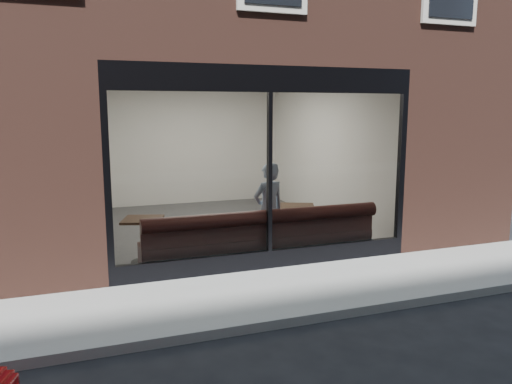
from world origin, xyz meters
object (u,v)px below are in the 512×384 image
object	(u,v)px
person	(269,210)
cafe_table_right	(296,207)
banquette	(260,248)
cafe_table_left	(143,220)
cafe_chair_right	(255,220)

from	to	relation	value
person	cafe_table_right	xyz separation A→B (m)	(0.71, 0.45, -0.08)
person	cafe_table_right	bearing A→B (deg)	-162.14
banquette	person	xyz separation A→B (m)	(0.24, 0.25, 0.60)
banquette	cafe_table_left	world-z (taller)	cafe_table_left
cafe_table_left	cafe_table_right	distance (m)	2.82
cafe_table_left	cafe_table_right	world-z (taller)	cafe_table_right
person	cafe_table_left	xyz separation A→B (m)	(-2.11, 0.33, -0.08)
cafe_table_left	cafe_chair_right	bearing A→B (deg)	29.70
cafe_table_right	cafe_chair_right	size ratio (longest dim) A/B	1.74
person	cafe_chair_right	size ratio (longest dim) A/B	4.20
banquette	cafe_table_right	distance (m)	1.29
banquette	cafe_table_left	size ratio (longest dim) A/B	6.39
cafe_table_right	person	bearing A→B (deg)	-148.05
cafe_table_right	cafe_chair_right	world-z (taller)	cafe_table_right
cafe_chair_right	banquette	bearing A→B (deg)	92.12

